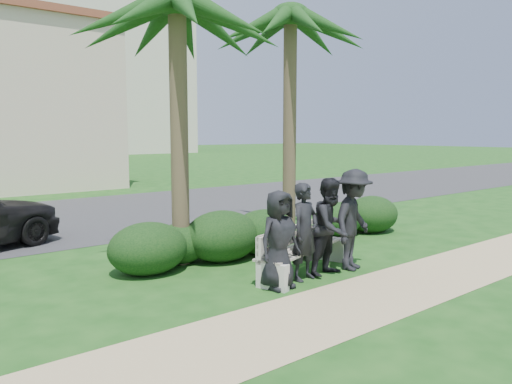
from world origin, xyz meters
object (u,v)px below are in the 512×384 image
Objects in this scene: man_a at (279,240)px; man_c at (331,227)px; man_d at (354,220)px; palm_right at (290,18)px; park_bench at (304,252)px; palm_left at (177,5)px; man_b at (305,232)px.

man_c reaches higher than man_a.
palm_right reaches higher than man_d.
palm_right is (1.58, 3.34, 4.20)m from man_d.
park_bench is 1.36× the size of man_d.
man_d is at bearing -10.47° from man_c.
man_d is (0.54, -0.03, 0.06)m from man_c.
man_a is 4.48m from palm_left.
palm_right reaches higher than palm_left.
park_bench is 0.43× the size of palm_left.
man_b is at bearing -65.08° from palm_left.
man_d is at bearing -115.30° from palm_right.
palm_right reaches higher than man_a.
park_bench is 1.05m from man_a.
man_d is at bearing -41.29° from park_bench.
man_a is at bearing 159.92° from man_d.
man_a is at bearing 177.23° from man_b.
palm_left is at bearing 105.45° from man_b.
park_bench is at bearing 136.02° from man_d.
palm_left is at bearing 118.25° from man_c.
man_c is (0.56, -0.06, 0.03)m from man_b.
park_bench is 1.58× the size of man_a.
man_b is at bearing 4.89° from man_a.
man_c is at bearing -122.61° from palm_right.
man_a reaches higher than park_bench.
palm_left is at bearing 113.34° from man_d.
man_a is (-0.90, -0.36, 0.41)m from park_bench.
palm_right reaches higher than park_bench.
park_bench is at bearing -55.97° from palm_left.
park_bench is at bearing 123.76° from man_c.
palm_right is (2.41, 2.96, 4.72)m from park_bench.
man_c is (0.30, -0.34, 0.47)m from park_bench.
man_d reaches higher than park_bench.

